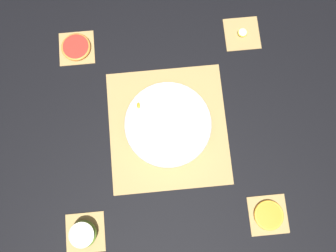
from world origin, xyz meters
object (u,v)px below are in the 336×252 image
fruit_salad_bowl (168,125)px  banana_coin_single (242,33)px  apple_half (83,234)px  orange_slice_whole (269,215)px  grapefruit_slice (76,47)px

fruit_salad_bowl → banana_coin_single: size_ratio=8.24×
apple_half → fruit_salad_bowl: bearing=136.9°
orange_slice_whole → banana_coin_single: 0.63m
apple_half → orange_slice_whole: bearing=90.0°
grapefruit_slice → apple_half: bearing=0.0°
fruit_salad_bowl → orange_slice_whole: 0.43m
fruit_salad_bowl → banana_coin_single: bearing=136.9°
fruit_salad_bowl → apple_half: bearing=-43.1°
apple_half → orange_slice_whole: size_ratio=0.88×
orange_slice_whole → apple_half: bearing=-90.0°
apple_half → banana_coin_single: size_ratio=2.49×
fruit_salad_bowl → banana_coin_single: fruit_salad_bowl is taller
orange_slice_whole → banana_coin_single: size_ratio=2.82×
fruit_salad_bowl → banana_coin_single: 0.43m
banana_coin_single → grapefruit_slice: (-0.00, -0.59, 0.00)m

